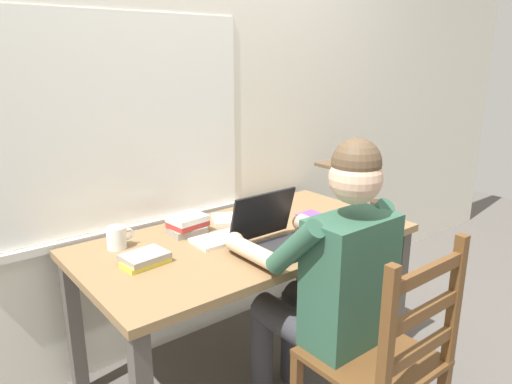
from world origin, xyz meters
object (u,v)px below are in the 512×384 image
coffee_mug_dark (378,211)px  landscape_photo_print (309,214)px  computer_mouse (331,232)px  book_stack_side (145,259)px  wooden_chair (384,361)px  desk (247,253)px  seated_person (328,277)px  laptop (275,236)px  coffee_mug_white (117,238)px  book_stack_main (187,224)px

coffee_mug_dark → landscape_photo_print: size_ratio=0.91×
computer_mouse → book_stack_side: book_stack_side is taller
wooden_chair → computer_mouse: wooden_chair is taller
desk → wooden_chair: wooden_chair is taller
seated_person → landscape_photo_print: bearing=52.2°
laptop → coffee_mug_white: bearing=142.2°
wooden_chair → coffee_mug_white: (-0.55, 0.99, 0.30)m
landscape_photo_print → laptop: bearing=-152.8°
coffee_mug_white → landscape_photo_print: coffee_mug_white is taller
landscape_photo_print → computer_mouse: bearing=-116.3°
wooden_chair → book_stack_side: wooden_chair is taller
laptop → book_stack_main: laptop is taller
wooden_chair → laptop: bearing=92.0°
laptop → book_stack_side: bearing=159.6°
laptop → computer_mouse: bearing=-11.7°
wooden_chair → book_stack_side: size_ratio=4.89×
computer_mouse → laptop: bearing=168.3°
wooden_chair → book_stack_main: size_ratio=5.20×
computer_mouse → coffee_mug_dark: (0.33, -0.01, 0.04)m
wooden_chair → landscape_photo_print: wooden_chair is taller
desk → seated_person: size_ratio=1.22×
book_stack_main → computer_mouse: bearing=-41.9°
coffee_mug_white → book_stack_main: size_ratio=0.67×
desk → coffee_mug_white: bearing=155.3°
computer_mouse → book_stack_side: (-0.80, 0.25, 0.01)m
seated_person → laptop: bearing=93.8°
seated_person → landscape_photo_print: 0.66m
desk → laptop: 0.22m
coffee_mug_dark → book_stack_main: size_ratio=0.66×
wooden_chair → coffee_mug_white: size_ratio=7.75×
computer_mouse → desk: bearing=142.2°
desk → book_stack_side: size_ratio=7.95×
book_stack_side → computer_mouse: bearing=-17.4°
book_stack_main → laptop: bearing=-61.7°
laptop → book_stack_main: size_ratio=1.85×
book_stack_side → book_stack_main: bearing=32.1°
computer_mouse → landscape_photo_print: 0.32m
computer_mouse → coffee_mug_white: (-0.82, 0.47, 0.03)m
laptop → book_stack_main: (-0.21, 0.38, -0.01)m
computer_mouse → wooden_chair: bearing=-117.5°
desk → book_stack_side: (-0.50, 0.01, 0.11)m
coffee_mug_dark → book_stack_side: size_ratio=0.62×
wooden_chair → coffee_mug_dark: 0.84m
laptop → coffee_mug_white: (-0.53, 0.41, -0.01)m
seated_person → book_stack_side: bearing=137.7°
seated_person → laptop: (-0.02, 0.29, 0.09)m
laptop → book_stack_main: 0.44m
laptop → seated_person: bearing=-86.2°
wooden_chair → coffee_mug_white: bearing=119.2°
book_stack_side → landscape_photo_print: size_ratio=1.46×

